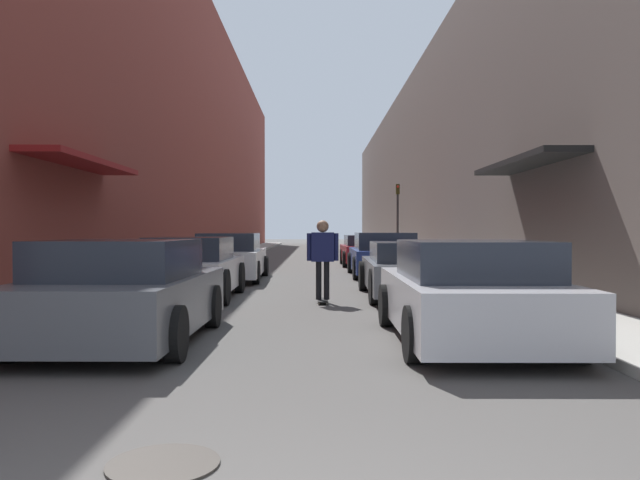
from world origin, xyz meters
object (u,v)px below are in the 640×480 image
(parked_car_right_0, at_px, (469,293))
(manhole_cover, at_px, (163,464))
(skateboarder, at_px, (323,252))
(parked_car_left_1, at_px, (192,269))
(parked_car_right_3, at_px, (364,251))
(parked_car_left_0, at_px, (124,293))
(parked_car_left_2, at_px, (231,257))
(parked_car_right_2, at_px, (383,255))
(traffic_light, at_px, (398,213))
(parked_car_right_1, at_px, (410,269))

(parked_car_right_0, relative_size, manhole_cover, 6.11)
(skateboarder, bearing_deg, manhole_cover, -97.22)
(parked_car_left_1, distance_m, parked_car_right_0, 6.90)
(parked_car_right_3, xyz_separation_m, manhole_cover, (-2.92, -21.55, -0.60))
(parked_car_left_0, xyz_separation_m, parked_car_right_0, (4.46, 0.03, -0.00))
(parked_car_left_0, xyz_separation_m, parked_car_left_2, (-0.01, 10.16, 0.02))
(parked_car_left_1, xyz_separation_m, parked_car_right_2, (4.76, 6.41, 0.03))
(parked_car_left_1, xyz_separation_m, parked_car_left_2, (0.14, 4.99, 0.02))
(parked_car_left_2, distance_m, parked_car_right_3, 8.48)
(parked_car_left_0, relative_size, parked_car_right_2, 0.83)
(parked_car_left_1, relative_size, traffic_light, 1.19)
(parked_car_right_0, relative_size, parked_car_right_1, 0.91)
(skateboarder, relative_size, traffic_light, 0.49)
(parked_car_right_0, xyz_separation_m, parked_car_right_3, (-0.02, 17.34, -0.03))
(parked_car_right_2, relative_size, manhole_cover, 6.88)
(parked_car_left_1, distance_m, skateboarder, 2.90)
(parked_car_right_0, bearing_deg, parked_car_left_2, 113.84)
(parked_car_left_1, height_order, parked_car_right_2, parked_car_right_2)
(parked_car_right_3, bearing_deg, parked_car_right_0, -89.95)
(parked_car_left_0, bearing_deg, parked_car_right_0, 0.42)
(parked_car_left_0, relative_size, parked_car_left_2, 0.83)
(parked_car_left_0, height_order, parked_car_right_1, parked_car_left_0)
(parked_car_left_2, xyz_separation_m, skateboarder, (2.62, -5.80, 0.36))
(parked_car_right_0, bearing_deg, parked_car_right_3, 90.05)
(parked_car_right_1, height_order, manhole_cover, parked_car_right_1)
(traffic_light, bearing_deg, skateboarder, -102.98)
(manhole_cover, bearing_deg, parked_car_right_0, 55.19)
(parked_car_left_0, bearing_deg, parked_car_left_2, 90.07)
(parked_car_left_2, relative_size, parked_car_right_2, 1.00)
(parked_car_left_1, xyz_separation_m, traffic_light, (6.24, 14.29, 1.57))
(parked_car_right_2, bearing_deg, parked_car_left_0, -111.70)
(skateboarder, bearing_deg, parked_car_left_2, 114.35)
(skateboarder, bearing_deg, parked_car_right_2, 74.55)
(traffic_light, bearing_deg, manhole_cover, -100.93)
(parked_car_left_0, bearing_deg, traffic_light, 72.61)
(parked_car_right_2, relative_size, parked_car_right_3, 1.17)
(traffic_light, bearing_deg, parked_car_left_0, -107.39)
(parked_car_left_2, relative_size, parked_car_right_0, 1.13)
(parked_car_left_0, bearing_deg, manhole_cover, -69.92)
(parked_car_left_0, height_order, parked_car_right_3, parked_car_left_0)
(parked_car_left_1, height_order, manhole_cover, parked_car_left_1)
(parked_car_left_2, distance_m, parked_car_right_1, 6.52)
(parked_car_right_2, height_order, manhole_cover, parked_car_right_2)
(parked_car_left_0, distance_m, parked_car_left_2, 10.16)
(parked_car_left_1, height_order, parked_car_right_3, parked_car_left_1)
(parked_car_right_0, height_order, traffic_light, traffic_light)
(parked_car_right_2, bearing_deg, parked_car_right_3, 91.59)
(parked_car_left_1, bearing_deg, traffic_light, 66.40)
(parked_car_right_3, relative_size, manhole_cover, 5.86)
(parked_car_right_1, xyz_separation_m, parked_car_right_3, (-0.06, 11.91, 0.01))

